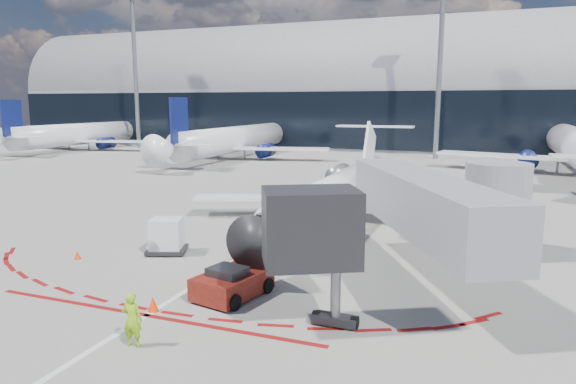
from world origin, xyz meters
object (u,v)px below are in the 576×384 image
at_px(pushback_tug, 232,283).
at_px(ramp_worker, 132,320).
at_px(regional_jet, 338,191).
at_px(uld_container, 167,236).

relative_size(pushback_tug, ramp_worker, 2.81).
relative_size(regional_jet, uld_container, 10.47).
bearing_deg(pushback_tug, uld_container, 156.86).
bearing_deg(pushback_tug, regional_jet, 100.01).
bearing_deg(ramp_worker, pushback_tug, -112.64).
xyz_separation_m(ramp_worker, uld_container, (-4.95, 9.25, -0.01)).
xyz_separation_m(regional_jet, pushback_tug, (-0.54, -14.03, -1.53)).
relative_size(ramp_worker, uld_container, 0.76).
bearing_deg(regional_jet, pushback_tug, -92.20).
bearing_deg(ramp_worker, uld_container, -73.03).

